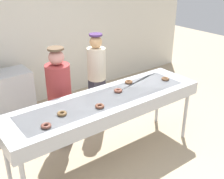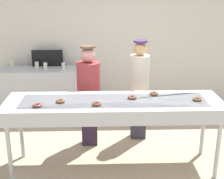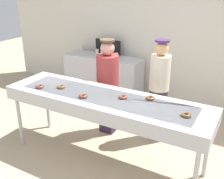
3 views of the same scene
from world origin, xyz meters
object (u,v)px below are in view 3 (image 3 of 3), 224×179
Objects in this scene: paper_cup_3 at (102,54)px; fryer_conveyor at (104,103)px; worker_assistant at (108,81)px; paper_cup_1 at (116,56)px; chocolate_donut_0 at (83,96)px; paper_cup_0 at (97,52)px; menu_display at (108,47)px; chocolate_donut_4 at (150,98)px; prep_counter at (103,77)px; paper_cup_2 at (82,48)px; chocolate_donut_2 at (40,86)px; chocolate_donut_5 at (186,115)px; chocolate_donut_3 at (61,87)px; worker_baker at (159,87)px; chocolate_donut_1 at (123,97)px.

fryer_conveyor is at bearing -58.13° from paper_cup_3.
worker_assistant is 13.19× the size of paper_cup_3.
paper_cup_1 is (-0.87, 1.94, 0.08)m from fryer_conveyor.
fryer_conveyor is 2.13m from paper_cup_1.
paper_cup_3 is at bearing 115.11° from chocolate_donut_0.
worker_assistant reaches higher than paper_cup_3.
menu_display reaches higher than paper_cup_0.
chocolate_donut_4 is 0.07× the size of worker_assistant.
chocolate_donut_0 is at bearing -67.21° from menu_display.
prep_counter is 0.52m from paper_cup_3.
paper_cup_2 is 0.70m from menu_display.
chocolate_donut_2 is (-0.74, -0.02, 0.00)m from chocolate_donut_0.
paper_cup_0 is at bearing 140.34° from chocolate_donut_5.
chocolate_donut_3 is at bearing 166.04° from chocolate_donut_0.
worker_baker reaches higher than worker_assistant.
worker_assistant reaches higher than chocolate_donut_5.
paper_cup_2 reaches higher than chocolate_donut_3.
paper_cup_2 is (-0.69, 0.20, 0.52)m from prep_counter.
chocolate_donut_3 is 0.99× the size of paper_cup_1.
worker_assistant is at bearing -43.46° from paper_cup_2.
paper_cup_1 is (-0.52, 1.24, 0.06)m from worker_assistant.
fryer_conveyor is 0.61m from chocolate_donut_4.
chocolate_donut_4 is 0.59m from chocolate_donut_5.
worker_baker is 13.51× the size of paper_cup_0.
worker_baker reaches higher than chocolate_donut_4.
worker_baker reaches higher than chocolate_donut_3.
fryer_conveyor is at bearing -55.57° from paper_cup_0.
fryer_conveyor reaches higher than prep_counter.
worker_baker reaches higher than menu_display.
chocolate_donut_4 reaches higher than prep_counter.
chocolate_donut_0 is at bearing 99.09° from worker_assistant.
chocolate_donut_0 and chocolate_donut_5 have the same top height.
chocolate_donut_4 is (0.79, 0.37, 0.00)m from chocolate_donut_0.
fryer_conveyor is 0.30m from chocolate_donut_0.
worker_assistant reaches higher than paper_cup_1.
menu_display is (0.18, 0.15, 0.10)m from paper_cup_0.
worker_assistant is (-0.60, 0.63, -0.10)m from chocolate_donut_1.
paper_cup_3 is at bearing -92.36° from menu_display.
worker_baker is at bearing -165.54° from worker_assistant.
fryer_conveyor is 24.06× the size of chocolate_donut_2.
paper_cup_1 is at bearing -2.68° from paper_cup_3.
chocolate_donut_2 is at bearing -152.54° from chocolate_donut_3.
menu_display is at bearing -59.63° from worker_assistant.
worker_baker reaches higher than paper_cup_1.
menu_display is (-0.98, 2.34, 0.07)m from chocolate_donut_0.
chocolate_donut_0 is at bearing -154.54° from chocolate_donut_4.
worker_baker is at bearing -38.40° from paper_cup_1.
paper_cup_1 and paper_cup_3 have the same top height.
chocolate_donut_1 is 0.99× the size of paper_cup_0.
paper_cup_1 is at bearing -24.58° from worker_baker.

